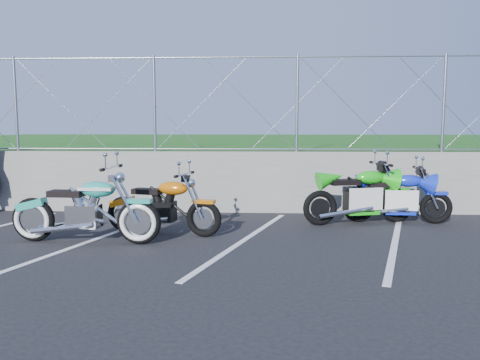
{
  "coord_description": "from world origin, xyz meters",
  "views": [
    {
      "loc": [
        0.27,
        -6.39,
        1.83
      ],
      "look_at": [
        -0.09,
        1.3,
        0.94
      ],
      "focal_mm": 35.0,
      "sensor_mm": 36.0,
      "label": 1
    }
  ],
  "objects_px": {
    "sportbike_green": "(361,198)",
    "sportbike_blue": "(399,199)",
    "naked_orange": "(164,208)",
    "cruiser_turquoise": "(87,212)"
  },
  "relations": [
    {
      "from": "sportbike_green",
      "to": "sportbike_blue",
      "type": "xyz_separation_m",
      "value": [
        0.73,
        0.11,
        -0.04
      ]
    },
    {
      "from": "naked_orange",
      "to": "sportbike_blue",
      "type": "relative_size",
      "value": 1.02
    },
    {
      "from": "cruiser_turquoise",
      "to": "sportbike_blue",
      "type": "bearing_deg",
      "value": 22.0
    },
    {
      "from": "cruiser_turquoise",
      "to": "sportbike_green",
      "type": "distance_m",
      "value": 4.89
    },
    {
      "from": "naked_orange",
      "to": "cruiser_turquoise",
      "type": "bearing_deg",
      "value": -135.6
    },
    {
      "from": "sportbike_blue",
      "to": "sportbike_green",
      "type": "bearing_deg",
      "value": -167.72
    },
    {
      "from": "sportbike_green",
      "to": "sportbike_blue",
      "type": "relative_size",
      "value": 1.07
    },
    {
      "from": "naked_orange",
      "to": "sportbike_blue",
      "type": "distance_m",
      "value": 4.4
    },
    {
      "from": "naked_orange",
      "to": "sportbike_green",
      "type": "relative_size",
      "value": 0.95
    },
    {
      "from": "cruiser_turquoise",
      "to": "naked_orange",
      "type": "bearing_deg",
      "value": 34.31
    }
  ]
}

